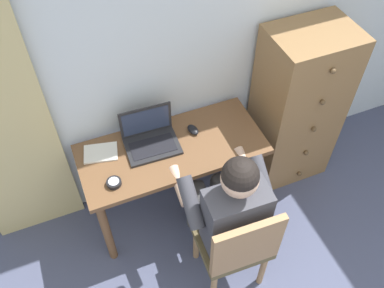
{
  "coord_description": "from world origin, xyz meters",
  "views": [
    {
      "loc": [
        -0.8,
        0.21,
        2.77
      ],
      "look_at": [
        -0.16,
        1.76,
        0.81
      ],
      "focal_mm": 39.24,
      "sensor_mm": 36.0,
      "label": 1
    }
  ],
  "objects_px": {
    "laptop": "(150,137)",
    "desk_clock": "(114,183)",
    "computer_mouse": "(193,130)",
    "notebook_pad": "(101,153)",
    "desk": "(172,159)",
    "dresser": "(297,108)",
    "chair": "(236,244)",
    "person_seated": "(226,203)"
  },
  "relations": [
    {
      "from": "laptop",
      "to": "desk_clock",
      "type": "height_order",
      "value": "laptop"
    },
    {
      "from": "computer_mouse",
      "to": "notebook_pad",
      "type": "distance_m",
      "value": 0.62
    },
    {
      "from": "desk",
      "to": "dresser",
      "type": "height_order",
      "value": "dresser"
    },
    {
      "from": "desk_clock",
      "to": "desk",
      "type": "bearing_deg",
      "value": 18.21
    },
    {
      "from": "desk",
      "to": "chair",
      "type": "height_order",
      "value": "chair"
    },
    {
      "from": "dresser",
      "to": "person_seated",
      "type": "bearing_deg",
      "value": -146.15
    },
    {
      "from": "desk",
      "to": "chair",
      "type": "xyz_separation_m",
      "value": [
        0.15,
        -0.67,
        -0.12
      ]
    },
    {
      "from": "chair",
      "to": "desk_clock",
      "type": "relative_size",
      "value": 9.64
    },
    {
      "from": "person_seated",
      "to": "laptop",
      "type": "height_order",
      "value": "person_seated"
    },
    {
      "from": "laptop",
      "to": "desk_clock",
      "type": "relative_size",
      "value": 3.89
    },
    {
      "from": "desk",
      "to": "desk_clock",
      "type": "distance_m",
      "value": 0.46
    },
    {
      "from": "person_seated",
      "to": "laptop",
      "type": "xyz_separation_m",
      "value": [
        -0.27,
        0.58,
        0.1
      ]
    },
    {
      "from": "dresser",
      "to": "laptop",
      "type": "bearing_deg",
      "value": 178.61
    },
    {
      "from": "laptop",
      "to": "chair",
      "type": "bearing_deg",
      "value": -70.8
    },
    {
      "from": "desk",
      "to": "person_seated",
      "type": "distance_m",
      "value": 0.52
    },
    {
      "from": "computer_mouse",
      "to": "laptop",
      "type": "bearing_deg",
      "value": 168.13
    },
    {
      "from": "person_seated",
      "to": "desk_clock",
      "type": "relative_size",
      "value": 13.17
    },
    {
      "from": "laptop",
      "to": "computer_mouse",
      "type": "relative_size",
      "value": 3.5
    },
    {
      "from": "notebook_pad",
      "to": "computer_mouse",
      "type": "bearing_deg",
      "value": 8.6
    },
    {
      "from": "laptop",
      "to": "desk_clock",
      "type": "bearing_deg",
      "value": -143.25
    },
    {
      "from": "notebook_pad",
      "to": "person_seated",
      "type": "bearing_deg",
      "value": -32.98
    },
    {
      "from": "chair",
      "to": "laptop",
      "type": "height_order",
      "value": "laptop"
    },
    {
      "from": "chair",
      "to": "computer_mouse",
      "type": "height_order",
      "value": "chair"
    },
    {
      "from": "dresser",
      "to": "laptop",
      "type": "height_order",
      "value": "dresser"
    },
    {
      "from": "laptop",
      "to": "computer_mouse",
      "type": "bearing_deg",
      "value": -2.29
    },
    {
      "from": "dresser",
      "to": "laptop",
      "type": "xyz_separation_m",
      "value": [
        -1.1,
        0.03,
        0.12
      ]
    },
    {
      "from": "dresser",
      "to": "desk_clock",
      "type": "bearing_deg",
      "value": -171.78
    },
    {
      "from": "notebook_pad",
      "to": "desk",
      "type": "bearing_deg",
      "value": -3.33
    },
    {
      "from": "desk_clock",
      "to": "notebook_pad",
      "type": "bearing_deg",
      "value": 93.41
    },
    {
      "from": "desk",
      "to": "computer_mouse",
      "type": "relative_size",
      "value": 12.02
    },
    {
      "from": "desk",
      "to": "computer_mouse",
      "type": "xyz_separation_m",
      "value": [
        0.18,
        0.08,
        0.13
      ]
    },
    {
      "from": "laptop",
      "to": "desk_clock",
      "type": "distance_m",
      "value": 0.39
    },
    {
      "from": "chair",
      "to": "notebook_pad",
      "type": "distance_m",
      "value": 1.02
    },
    {
      "from": "person_seated",
      "to": "laptop",
      "type": "distance_m",
      "value": 0.65
    },
    {
      "from": "dresser",
      "to": "laptop",
      "type": "relative_size",
      "value": 3.68
    },
    {
      "from": "dresser",
      "to": "desk_clock",
      "type": "relative_size",
      "value": 14.31
    },
    {
      "from": "desk",
      "to": "laptop",
      "type": "xyz_separation_m",
      "value": [
        -0.11,
        0.09,
        0.17
      ]
    },
    {
      "from": "desk_clock",
      "to": "notebook_pad",
      "type": "distance_m",
      "value": 0.27
    },
    {
      "from": "desk",
      "to": "person_seated",
      "type": "bearing_deg",
      "value": -71.75
    },
    {
      "from": "person_seated",
      "to": "computer_mouse",
      "type": "distance_m",
      "value": 0.57
    },
    {
      "from": "chair",
      "to": "dresser",
      "type": "bearing_deg",
      "value": 41.48
    },
    {
      "from": "person_seated",
      "to": "notebook_pad",
      "type": "bearing_deg",
      "value": 134.06
    }
  ]
}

